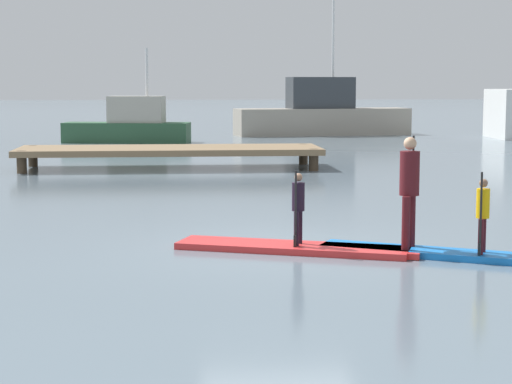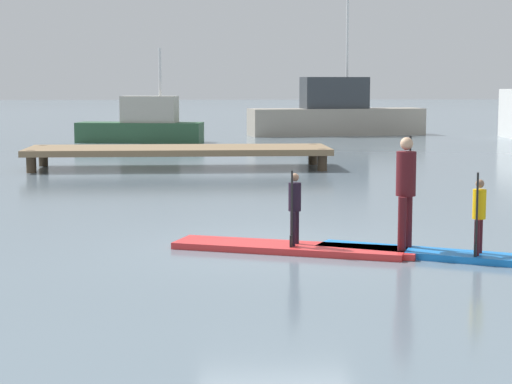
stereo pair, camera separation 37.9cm
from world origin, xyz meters
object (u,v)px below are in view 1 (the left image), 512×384
at_px(paddler_adult, 409,185).
at_px(fishing_boat_green_midground, 322,115).
at_px(paddler_child_solo, 298,205).
at_px(motor_boat_small_navy, 130,125).
at_px(paddleboard_far, 428,253).
at_px(paddleboard_near, 297,248).
at_px(paddler_child_front, 483,212).

height_order(paddler_adult, fishing_boat_green_midground, fishing_boat_green_midground).
bearing_deg(fishing_boat_green_midground, paddler_child_solo, -99.91).
bearing_deg(motor_boat_small_navy, paddleboard_far, -78.14).
height_order(paddleboard_far, paddler_adult, paddler_adult).
bearing_deg(paddleboard_near, paddler_child_solo, -61.21).
xyz_separation_m(paddler_child_front, fishing_boat_green_midground, (2.79, 31.52, 0.28)).
height_order(paddleboard_near, paddler_adult, paddler_adult).
height_order(fishing_boat_green_midground, motor_boat_small_navy, fishing_boat_green_midground).
relative_size(paddleboard_near, paddler_child_front, 3.10).
bearing_deg(paddleboard_near, fishing_boat_green_midground, 80.07).
bearing_deg(motor_boat_small_navy, paddleboard_near, -81.93).
distance_m(paddler_child_solo, motor_boat_small_navy, 26.16).
height_order(paddler_child_solo, paddleboard_far, paddler_child_solo).
distance_m(paddler_adult, motor_boat_small_navy, 26.84).
relative_size(paddler_child_solo, motor_boat_small_navy, 0.21).
distance_m(paddleboard_near, fishing_boat_green_midground, 31.04).
height_order(paddleboard_near, paddleboard_far, same).
bearing_deg(paddler_child_solo, paddleboard_near, 118.79).
bearing_deg(motor_boat_small_navy, paddler_adult, -78.64).
distance_m(paddler_child_solo, paddleboard_far, 2.07).
relative_size(paddler_child_solo, fishing_boat_green_midground, 0.13).
relative_size(paddler_child_front, motor_boat_small_navy, 0.22).
xyz_separation_m(paddleboard_near, paddler_child_front, (2.56, -0.96, 0.66)).
bearing_deg(paddler_child_front, paddler_adult, 150.91).
height_order(paddler_child_solo, motor_boat_small_navy, motor_boat_small_navy).
height_order(paddler_child_solo, fishing_boat_green_midground, fishing_boat_green_midground).
bearing_deg(paddler_adult, paddler_child_front, -29.09).
relative_size(paddleboard_far, motor_boat_small_navy, 0.57).
xyz_separation_m(paddler_child_solo, paddler_child_front, (2.55, -0.94, -0.01)).
bearing_deg(paddleboard_far, paddler_child_front, -29.04).
height_order(paddler_adult, motor_boat_small_navy, motor_boat_small_navy).
relative_size(paddleboard_far, fishing_boat_green_midground, 0.36).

